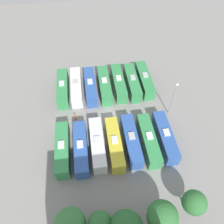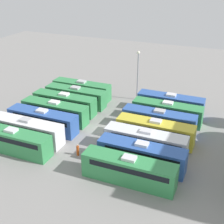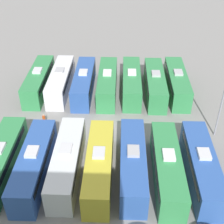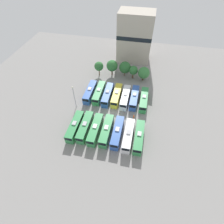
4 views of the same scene
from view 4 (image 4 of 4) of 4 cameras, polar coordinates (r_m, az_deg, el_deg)
ground_plane at (r=61.58m, az=-0.06°, el=-0.96°), size 118.09×118.09×0.00m
bus_0 at (r=57.37m, az=-11.95°, el=-4.54°), size 2.60×11.33×3.50m
bus_1 at (r=56.66m, az=-8.73°, el=-4.76°), size 2.60×11.33×3.50m
bus_2 at (r=55.65m, az=-5.47°, el=-5.60°), size 2.60×11.33×3.50m
bus_3 at (r=55.14m, az=-1.82°, el=-6.00°), size 2.60×11.33×3.50m
bus_4 at (r=54.72m, az=1.75°, el=-6.60°), size 2.60×11.33×3.50m
bus_5 at (r=54.28m, az=5.33°, el=-7.51°), size 2.60×11.33×3.50m
bus_6 at (r=54.32m, az=8.75°, el=-7.98°), size 2.60×11.33×3.50m
bus_7 at (r=68.40m, az=-7.16°, el=6.56°), size 2.60×11.33×3.50m
bus_8 at (r=67.71m, az=-4.25°, el=6.34°), size 2.60×11.33×3.50m
bus_9 at (r=66.69m, az=-1.44°, el=5.72°), size 2.60×11.33×3.50m
bus_10 at (r=66.43m, az=1.53°, el=5.52°), size 2.60×11.33×3.50m
bus_11 at (r=65.78m, az=4.36°, el=4.87°), size 2.60×11.33×3.50m
bus_12 at (r=65.98m, az=7.28°, el=4.73°), size 2.60×11.33×3.50m
bus_13 at (r=65.68m, az=10.31°, el=4.03°), size 2.60×11.33×3.50m
worker_person at (r=60.45m, az=7.11°, el=-1.51°), size 0.36×0.36×1.71m
light_pole at (r=61.53m, az=-12.39°, el=5.75°), size 0.60×0.60×9.38m
tree_0 at (r=77.36m, az=-4.31°, el=14.65°), size 3.89×3.89×6.41m
tree_1 at (r=77.14m, az=0.03°, el=14.85°), size 4.80×4.80×7.06m
tree_2 at (r=77.12m, az=4.27°, el=14.29°), size 5.00×5.00×6.67m
tree_3 at (r=76.11m, az=6.99°, el=13.35°), size 3.75×3.75×5.83m
tree_4 at (r=75.57m, az=10.34°, el=12.46°), size 4.90×4.90×6.19m
depot_building at (r=86.87m, az=7.47°, el=23.11°), size 15.29×9.98×21.77m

